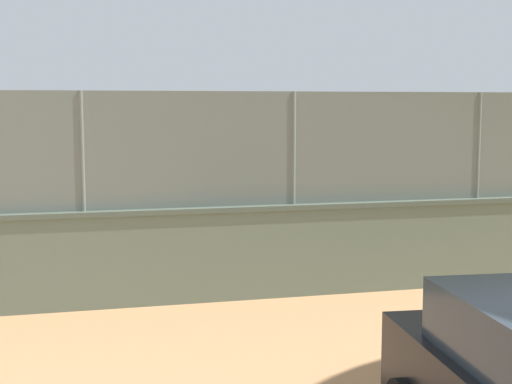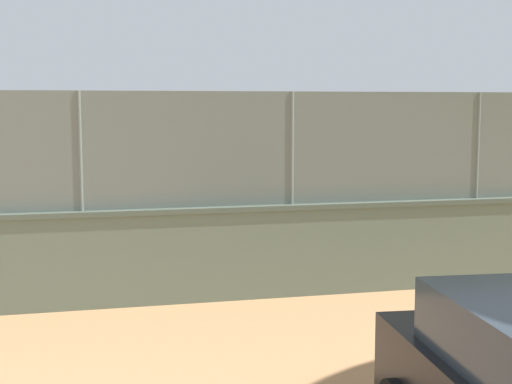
{
  "view_description": "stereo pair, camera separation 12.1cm",
  "coord_description": "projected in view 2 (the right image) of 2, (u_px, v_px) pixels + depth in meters",
  "views": [
    {
      "loc": [
        6.33,
        21.37,
        3.05
      ],
      "look_at": [
        2.49,
        6.68,
        1.21
      ],
      "focal_mm": 50.95,
      "sensor_mm": 36.0,
      "label": 1
    },
    {
      "loc": [
        6.21,
        21.4,
        3.05
      ],
      "look_at": [
        2.49,
        6.68,
        1.21
      ],
      "focal_mm": 50.95,
      "sensor_mm": 36.0,
      "label": 2
    }
  ],
  "objects": [
    {
      "name": "player_near_wall_returning",
      "position": [
        294.0,
        183.0,
        19.02
      ],
      "size": [
        0.72,
        1.07,
        1.7
      ],
      "color": "black",
      "rests_on": "ground_plane"
    },
    {
      "name": "perimeter_wall",
      "position": [
        291.0,
        249.0,
        11.61
      ],
      "size": [
        33.06,
        0.87,
        1.48
      ],
      "color": "slate",
      "rests_on": "ground_plane"
    },
    {
      "name": "sports_ball",
      "position": [
        190.0,
        250.0,
        14.88
      ],
      "size": [
        0.15,
        0.15,
        0.15
      ],
      "primitive_type": "sphere",
      "color": "#3399D8",
      "rests_on": "ground_plane"
    },
    {
      "name": "ground_plane",
      "position": [
        281.0,
        203.0,
        22.47
      ],
      "size": [
        260.0,
        260.0,
        0.0
      ],
      "primitive_type": "plane",
      "color": "tan"
    },
    {
      "name": "courtside_bench",
      "position": [
        365.0,
        241.0,
        13.82
      ],
      "size": [
        1.61,
        0.4,
        0.87
      ],
      "color": "brown",
      "rests_on": "ground_plane"
    },
    {
      "name": "player_at_service_line",
      "position": [
        176.0,
        201.0,
        16.16
      ],
      "size": [
        1.24,
        0.71,
        1.54
      ],
      "color": "#591919",
      "rests_on": "ground_plane"
    },
    {
      "name": "fence_panel_on_wall",
      "position": [
        292.0,
        148.0,
        11.41
      ],
      "size": [
        32.47,
        0.56,
        1.77
      ],
      "color": "slate",
      "rests_on": "perimeter_wall"
    }
  ]
}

